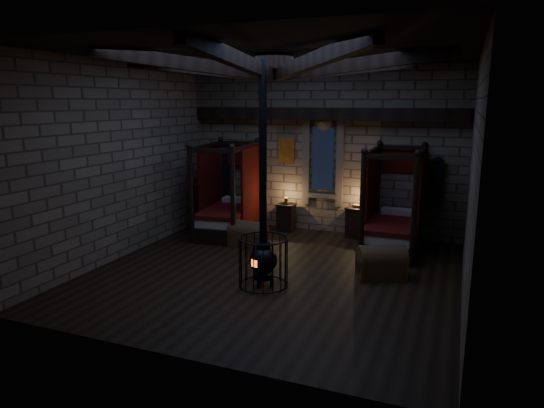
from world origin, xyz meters
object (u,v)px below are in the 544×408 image
(bed_left, at_px, (228,211))
(trunk_left, at_px, (248,235))
(bed_right, at_px, (393,225))
(stove, at_px, (263,256))
(trunk_right, at_px, (381,263))

(bed_left, relative_size, trunk_left, 2.68)
(bed_right, height_order, trunk_left, bed_right)
(stove, bearing_deg, trunk_right, 51.18)
(trunk_left, height_order, stove, stove)
(trunk_left, height_order, trunk_right, trunk_right)
(bed_left, height_order, bed_right, bed_right)
(bed_left, distance_m, trunk_left, 1.37)
(bed_right, bearing_deg, bed_left, -179.52)
(trunk_right, height_order, stove, stove)
(trunk_left, distance_m, trunk_right, 3.39)
(bed_right, relative_size, trunk_left, 2.67)
(bed_left, height_order, stove, stove)
(stove, bearing_deg, bed_left, 144.41)
(bed_left, xyz_separation_m, bed_right, (4.17, 0.09, 0.00))
(bed_left, bearing_deg, trunk_left, -50.62)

